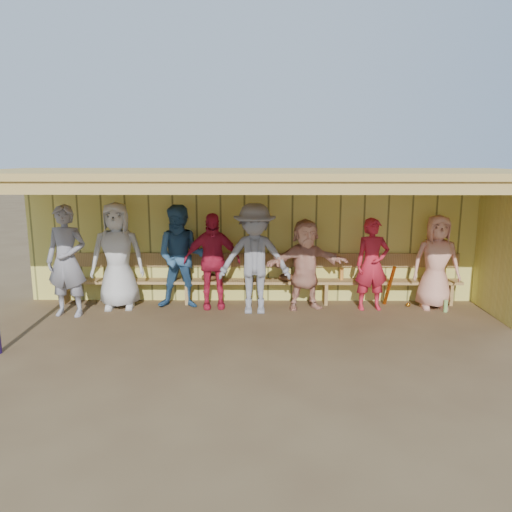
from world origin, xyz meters
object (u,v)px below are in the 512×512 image
Objects in this scene: player_f at (305,264)px; player_h at (436,262)px; player_c at (181,257)px; player_d at (212,261)px; player_g at (372,264)px; player_e at (255,259)px; bench at (256,275)px; player_a at (67,261)px; player_b at (117,256)px.

player_h is at bearing -12.28° from player_f.
player_c reaches higher than player_d.
player_g is 0.97× the size of player_h.
player_e reaches higher than player_h.
player_c is at bearing -167.23° from bench.
player_c is (1.88, 0.49, -0.02)m from player_a.
player_h is 0.22× the size of bench.
player_e reaches higher than player_g.
player_e is 3.27m from player_h.
player_b is at bearing 174.23° from player_e.
player_a is 4.14m from player_f.
player_h is (2.35, 0.05, 0.04)m from player_f.
player_h is at bearing -1.69° from player_c.
player_e is 2.10m from player_g.
player_a reaches higher than bench.
player_c is at bearing 165.42° from player_f.
player_h is (5.72, 0.03, -0.11)m from player_b.
player_b reaches higher than bench.
player_g reaches higher than player_f.
player_a is 3.21m from player_e.
player_b is at bearing 172.89° from player_d.
player_e is 1.13× the size of player_h.
player_h reaches higher than bench.
player_a is 1.16× the size of player_g.
player_g is (4.55, -0.05, -0.14)m from player_b.
player_d is at bearing -176.82° from player_h.
player_e reaches higher than player_c.
player_c is at bearing 20.61° from player_a.
player_e is 0.25× the size of bench.
player_h is at bearing -8.19° from player_d.
player_f is at bearing 172.91° from player_g.
player_c reaches higher than player_g.
player_d is 2.86m from player_g.
player_f is at bearing -2.87° from player_c.
player_b reaches higher than player_g.
player_d is 1.68m from player_f.
player_f is 2.35m from player_h.
player_g is (3.41, -0.09, -0.11)m from player_c.
player_e is at bearing 9.54° from player_a.
player_h is at bearing -0.97° from player_g.
bench is at bearing 0.88° from player_b.
player_c is 1.10× the size of player_h.
player_b is at bearing 37.81° from player_a.
player_b is 2.55m from bench.
player_h is (6.46, 0.49, -0.11)m from player_a.
bench is (3.23, 0.80, -0.43)m from player_a.
player_d is at bearing -159.04° from bench.
player_b reaches higher than player_d.
bench is (1.35, 0.31, -0.41)m from player_c.
player_e is (3.21, 0.20, 0.00)m from player_a.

